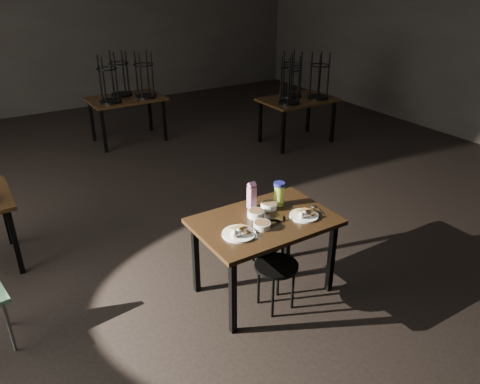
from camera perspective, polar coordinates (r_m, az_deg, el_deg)
room at (r=4.65m, az=-2.16°, el=21.04°), size 12.00×12.04×3.22m
main_table at (r=4.08m, az=3.00°, el=-4.34°), size 1.20×0.80×0.75m
plate_left at (r=3.81m, az=-0.14°, el=-4.93°), size 0.28×0.28×0.09m
plate_right at (r=4.11m, az=7.82°, el=-2.72°), size 0.25×0.25×0.08m
bowl_near at (r=4.07m, az=1.94°, el=-2.62°), size 0.15×0.15×0.06m
bowl_far at (r=4.21m, az=3.55°, el=-1.64°), size 0.15×0.15×0.06m
bowl_big at (r=3.91m, az=2.69°, el=-4.04°), size 0.15×0.15×0.05m
juice_carton at (r=4.17m, az=1.44°, el=-0.50°), size 0.07×0.07×0.26m
water_bottle at (r=4.24m, az=4.78°, el=-0.19°), size 0.12×0.12×0.22m
spoon at (r=4.29m, az=9.06°, el=-1.82°), size 0.06×0.21×0.01m
bentwood_chair at (r=4.06m, az=4.08°, el=-7.94°), size 0.40×0.39×0.79m
bg_table_right at (r=7.86m, az=7.13°, el=11.42°), size 1.20×0.80×1.48m
bg_table_far at (r=8.08m, az=-13.75°, el=11.29°), size 1.20×0.80×1.48m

